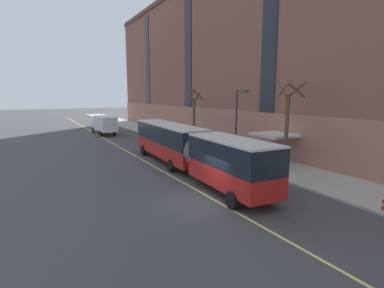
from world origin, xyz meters
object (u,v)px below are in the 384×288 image
(box_truck, at_px, (105,124))
(fire_hydrant, at_px, (384,204))
(parked_car_green_0, at_px, (156,136))
(street_tree_mid_block, at_px, (287,124))
(parked_car_darkgray_1, at_px, (226,159))
(city_bus, at_px, (187,147))
(street_tree_far_uptown, at_px, (194,116))
(street_lamp, at_px, (238,118))

(box_truck, relative_size, fire_hydrant, 10.51)
(parked_car_green_0, xyz_separation_m, street_tree_mid_block, (3.59, -19.03, 3.08))
(parked_car_darkgray_1, height_order, box_truck, box_truck)
(city_bus, xyz_separation_m, street_tree_far_uptown, (7.01, 11.47, 1.55))
(street_tree_far_uptown, relative_size, street_lamp, 1.05)
(parked_car_darkgray_1, relative_size, fire_hydrant, 6.36)
(street_tree_far_uptown, bearing_deg, parked_car_green_0, 132.39)
(box_truck, bearing_deg, street_tree_far_uptown, -62.66)
(parked_car_darkgray_1, relative_size, street_tree_far_uptown, 0.68)
(parked_car_darkgray_1, relative_size, street_lamp, 0.71)
(box_truck, bearing_deg, street_tree_mid_block, -75.61)
(parked_car_darkgray_1, relative_size, box_truck, 0.61)
(city_bus, relative_size, street_tree_mid_block, 2.76)
(parked_car_darkgray_1, xyz_separation_m, street_tree_mid_block, (3.57, -3.20, 3.08))
(street_tree_mid_block, xyz_separation_m, fire_hydrant, (-1.97, -8.88, -3.37))
(city_bus, bearing_deg, street_tree_far_uptown, 58.58)
(city_bus, distance_m, street_lamp, 5.58)
(street_lamp, xyz_separation_m, fire_hydrant, (-0.10, -12.79, -3.63))
(parked_car_darkgray_1, distance_m, fire_hydrant, 12.19)
(street_tree_mid_block, xyz_separation_m, street_tree_far_uptown, (-0.04, 15.13, -0.27))
(box_truck, relative_size, street_lamp, 1.18)
(parked_car_darkgray_1, bearing_deg, parked_car_green_0, 90.09)
(street_tree_far_uptown, xyz_separation_m, fire_hydrant, (-1.93, -24.01, -3.10))
(city_bus, bearing_deg, fire_hydrant, -67.98)
(city_bus, bearing_deg, street_lamp, 2.70)
(street_tree_mid_block, height_order, street_tree_far_uptown, street_tree_mid_block)
(parked_car_green_0, relative_size, street_tree_far_uptown, 0.68)
(street_tree_far_uptown, bearing_deg, parked_car_darkgray_1, -106.48)
(fire_hydrant, bearing_deg, parked_car_green_0, 93.33)
(city_bus, distance_m, parked_car_darkgray_1, 3.73)
(box_truck, bearing_deg, parked_car_green_0, -69.43)
(box_truck, height_order, street_tree_far_uptown, street_tree_far_uptown)
(street_tree_far_uptown, height_order, street_lamp, street_tree_far_uptown)
(parked_car_green_0, xyz_separation_m, fire_hydrant, (1.62, -27.91, -0.29))
(box_truck, height_order, street_lamp, street_lamp)
(parked_car_green_0, distance_m, street_tree_mid_block, 19.61)
(box_truck, height_order, street_tree_mid_block, street_tree_mid_block)
(parked_car_darkgray_1, height_order, street_lamp, street_lamp)
(parked_car_green_0, relative_size, street_lamp, 0.72)
(street_lamp, distance_m, fire_hydrant, 13.29)
(parked_car_green_0, height_order, street_tree_mid_block, street_tree_mid_block)
(street_lamp, relative_size, fire_hydrant, 8.92)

